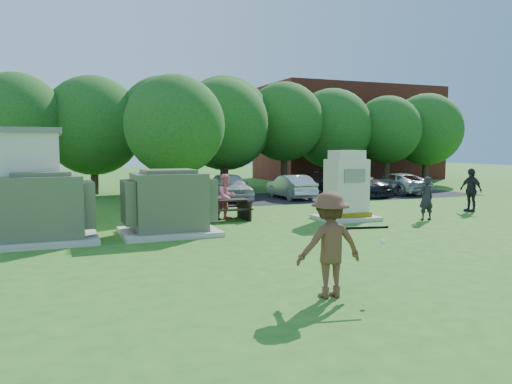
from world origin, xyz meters
name	(u,v)px	position (x,y,z in m)	size (l,w,h in m)	color
ground	(314,255)	(0.00, 0.00, 0.00)	(120.00, 120.00, 0.00)	#2D6619
brick_building	(348,133)	(18.00, 27.00, 4.00)	(15.00, 8.00, 8.00)	maroon
parking_strip	(309,197)	(7.00, 13.50, 0.01)	(20.00, 6.00, 0.01)	#232326
transformer_left	(43,209)	(-6.50, 4.50, 0.97)	(3.00, 2.40, 2.07)	beige
transformer_right	(169,204)	(-2.80, 4.50, 0.97)	(3.00, 2.40, 2.07)	beige
generator_cabinet	(346,190)	(4.17, 5.11, 1.16)	(2.18, 1.79, 2.66)	beige
picnic_table	(224,207)	(-0.20, 6.74, 0.49)	(1.85, 1.39, 0.79)	black
batter	(330,245)	(-1.46, -3.28, 0.98)	(1.26, 0.73, 1.96)	brown
person_by_generator	(426,198)	(6.93, 3.88, 0.83)	(0.61, 0.40, 1.66)	black
person_at_picnic	(226,197)	(-0.03, 6.99, 0.88)	(0.85, 0.66, 1.75)	pink
person_walking_right	(471,190)	(10.45, 5.19, 0.94)	(1.10, 0.46, 1.87)	#232328
car_white	(230,186)	(2.35, 13.56, 0.72)	(1.70, 4.21, 1.44)	silver
car_silver_a	(291,187)	(5.70, 13.10, 0.64)	(1.36, 3.89, 1.28)	#BBBCC1
car_dark	(354,183)	(9.82, 13.28, 0.72)	(2.00, 4.93, 1.43)	black
car_silver_b	(397,184)	(12.81, 13.23, 0.61)	(2.04, 4.41, 1.23)	#A9AAAE
batting_equipment	(363,230)	(-0.84, -3.43, 1.23)	(1.15, 0.30, 0.38)	black
tree_row	(194,124)	(1.75, 18.50, 4.15)	(41.30, 13.30, 7.30)	#47301E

